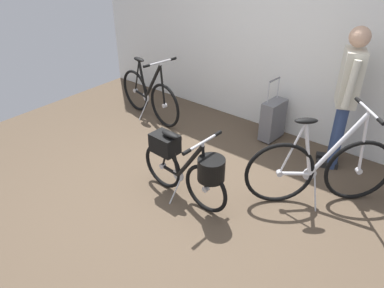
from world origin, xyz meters
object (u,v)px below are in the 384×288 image
display_bike_left (149,95)px  folding_bike_foreground (187,166)px  visitor_near_wall (347,92)px  rolling_suitcase (273,120)px  display_bike_right (320,169)px

display_bike_left → folding_bike_foreground: bearing=-34.8°
visitor_near_wall → rolling_suitcase: (-0.85, 0.09, -0.64)m
rolling_suitcase → visitor_near_wall: bearing=-6.1°
folding_bike_foreground → rolling_suitcase: rolling_suitcase is taller
display_bike_right → display_bike_left: bearing=173.3°
folding_bike_foreground → display_bike_right: display_bike_right is taller
folding_bike_foreground → display_bike_left: display_bike_left is taller
display_bike_left → rolling_suitcase: (1.70, 0.55, -0.07)m
display_bike_left → rolling_suitcase: 1.79m
display_bike_left → visitor_near_wall: 2.66m
folding_bike_foreground → display_bike_right: bearing=38.1°
folding_bike_foreground → display_bike_left: bearing=145.2°
display_bike_right → visitor_near_wall: visitor_near_wall is taller
visitor_near_wall → rolling_suitcase: visitor_near_wall is taller
folding_bike_foreground → visitor_near_wall: bearing=59.7°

